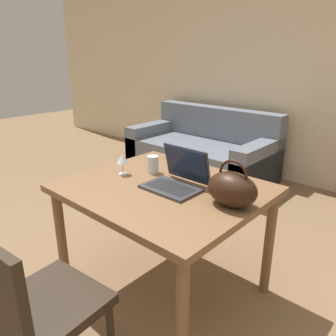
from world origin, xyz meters
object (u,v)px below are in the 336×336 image
laptop (178,177)px  wine_glass (122,160)px  chair (31,304)px  handbag (232,189)px  drinking_glass (153,164)px  couch (202,153)px

laptop → wine_glass: laptop is taller
chair → handbag: handbag is taller
drinking_glass → handbag: handbag is taller
wine_glass → handbag: handbag is taller
handbag → drinking_glass: bearing=173.0°
couch → drinking_glass: bearing=-63.0°
couch → laptop: laptop is taller
chair → handbag: (0.39, 0.91, 0.35)m
chair → handbag: bearing=61.5°
drinking_glass → handbag: (0.64, -0.08, 0.04)m
couch → drinking_glass: size_ratio=15.90×
laptop → couch: bearing=122.6°
couch → drinking_glass: (0.92, -1.81, 0.51)m
drinking_glass → couch: bearing=117.0°
laptop → handbag: (0.37, -0.01, 0.03)m
chair → wine_glass: bearing=108.5°
chair → drinking_glass: (-0.26, 0.99, 0.31)m
drinking_glass → wine_glass: size_ratio=0.84×
couch → drinking_glass: drinking_glass is taller
laptop → chair: bearing=-91.2°
couch → chair: bearing=-67.2°
laptop → handbag: bearing=-1.7°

